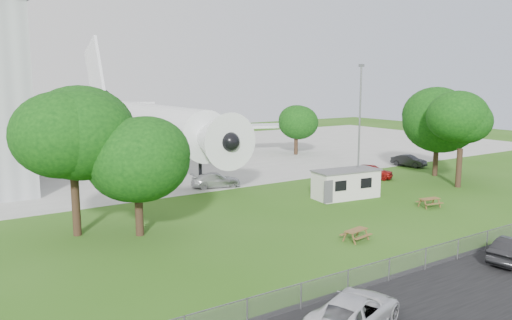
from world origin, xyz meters
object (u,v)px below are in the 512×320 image
site_cabin (346,184)px  picnic_west (356,240)px  picnic_east (429,207)px  airliner (139,122)px

site_cabin → picnic_west: bearing=-130.3°
site_cabin → picnic_east: (3.57, -6.44, -1.31)m
airliner → picnic_west: (0.45, -39.38, -5.27)m
picnic_east → picnic_west: bearing=-156.0°
airliner → picnic_east: airliner is taller
site_cabin → picnic_east: site_cabin is taller
picnic_west → site_cabin: bearing=39.7°
site_cabin → picnic_east: size_ratio=3.83×
airliner → picnic_east: size_ratio=26.52×
site_cabin → airliner: bearing=106.0°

